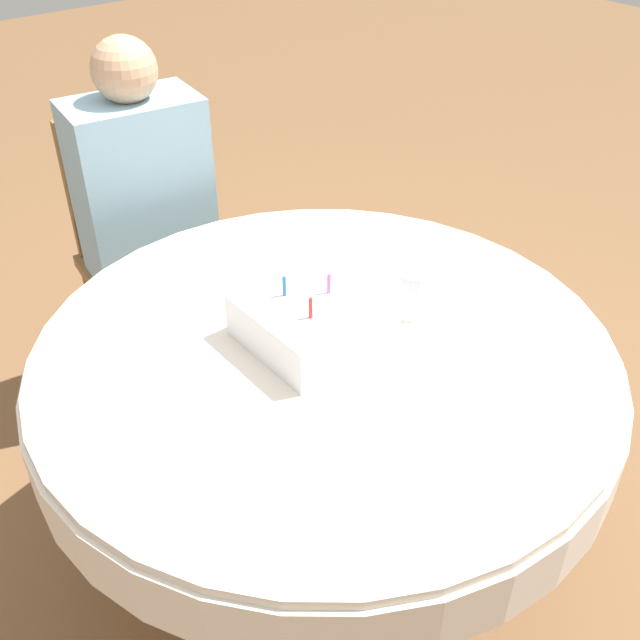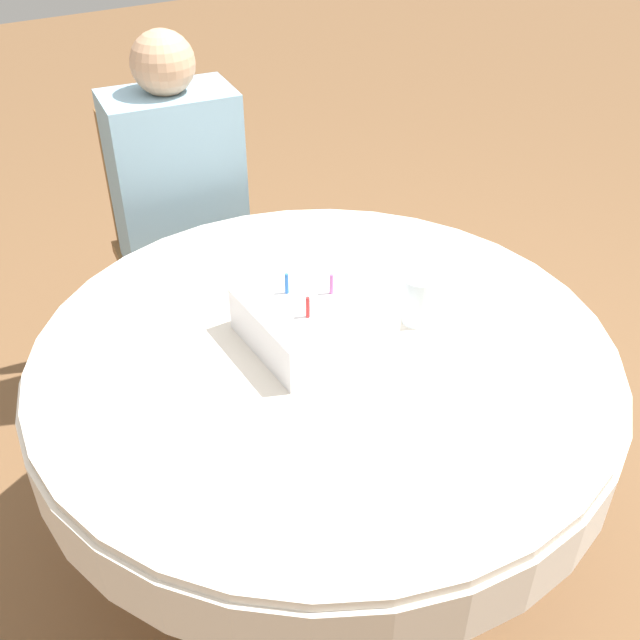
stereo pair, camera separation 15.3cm
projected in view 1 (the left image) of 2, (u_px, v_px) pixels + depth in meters
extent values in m
plane|color=brown|center=(323.00, 558.00, 1.99)|extent=(12.00, 12.00, 0.00)
cylinder|color=silver|center=(324.00, 348.00, 1.57)|extent=(1.22, 1.22, 0.02)
cylinder|color=silver|center=(324.00, 375.00, 1.62)|extent=(1.24, 1.24, 0.13)
cylinder|color=brown|center=(526.00, 483.00, 1.74)|extent=(0.05, 0.05, 0.70)
cylinder|color=brown|center=(131.00, 451.00, 1.83)|extent=(0.05, 0.05, 0.70)
cylinder|color=brown|center=(340.00, 345.00, 2.17)|extent=(0.05, 0.05, 0.70)
cube|color=brown|center=(155.00, 271.00, 2.29)|extent=(0.43, 0.43, 0.04)
cube|color=brown|center=(123.00, 179.00, 2.28)|extent=(0.35, 0.07, 0.43)
cylinder|color=brown|center=(133.00, 379.00, 2.25)|extent=(0.04, 0.04, 0.44)
cylinder|color=brown|center=(233.00, 344.00, 2.39)|extent=(0.04, 0.04, 0.44)
cylinder|color=brown|center=(98.00, 323.00, 2.48)|extent=(0.04, 0.04, 0.44)
cylinder|color=brown|center=(191.00, 294.00, 2.62)|extent=(0.04, 0.04, 0.44)
cylinder|color=tan|center=(156.00, 365.00, 2.27)|extent=(0.09, 0.09, 0.48)
cylinder|color=tan|center=(210.00, 346.00, 2.35)|extent=(0.09, 0.09, 0.48)
cube|color=#8CB7D1|center=(142.00, 189.00, 2.13)|extent=(0.39, 0.26, 0.52)
sphere|color=tan|center=(124.00, 70.00, 1.93)|extent=(0.17, 0.17, 0.17)
cube|color=white|center=(312.00, 320.00, 1.55)|extent=(0.26, 0.26, 0.10)
cylinder|color=#D166B2|center=(329.00, 283.00, 1.53)|extent=(0.01, 0.01, 0.05)
cylinder|color=blue|center=(284.00, 286.00, 1.53)|extent=(0.01, 0.01, 0.05)
cylinder|color=red|center=(311.00, 308.00, 1.46)|extent=(0.01, 0.01, 0.05)
cylinder|color=silver|center=(411.00, 294.00, 1.62)|extent=(0.07, 0.07, 0.11)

